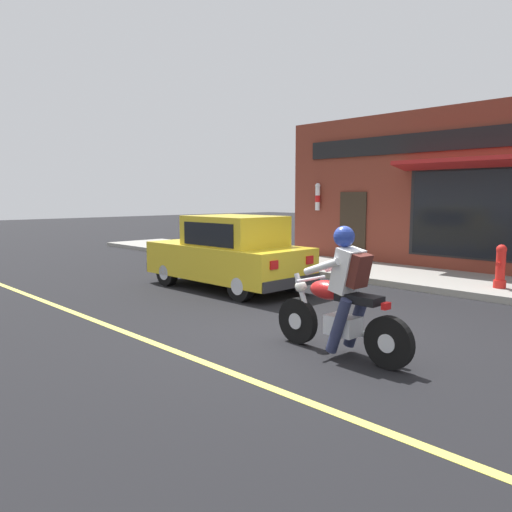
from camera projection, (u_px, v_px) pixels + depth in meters
The scene contains 8 objects.
ground_plane at pixel (310, 336), 7.10m from camera, with size 80.00×80.00×0.00m, color black.
sidewalk_curb at pixel (356, 270), 13.02m from camera, with size 2.60×22.00×0.14m, color gray.
lane_stripe at pixel (93, 320), 8.00m from camera, with size 0.12×19.80×0.01m, color #D1C64C.
storefront_building at pixel (452, 191), 12.56m from camera, with size 1.25×10.05×4.20m.
motorcycle_with_rider at pixel (342, 302), 6.15m from camera, with size 0.56×2.02×1.62m.
car_hatchback at pixel (229, 253), 10.64m from camera, with size 1.68×3.80×1.57m.
fire_hydrant at pixel (501, 267), 10.00m from camera, with size 0.36×0.24×0.88m.
trash_bin at pixel (262, 244), 14.10m from camera, with size 0.56×0.56×0.98m.
Camera 1 is at (-5.36, -4.44, 1.98)m, focal length 35.00 mm.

